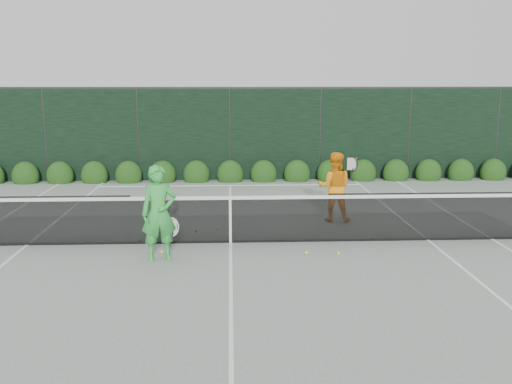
{
  "coord_description": "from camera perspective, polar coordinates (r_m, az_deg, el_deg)",
  "views": [
    {
      "loc": [
        0.01,
        -11.29,
        3.3
      ],
      "look_at": [
        0.54,
        0.3,
        1.0
      ],
      "focal_mm": 40.0,
      "sensor_mm": 36.0,
      "label": 1
    }
  ],
  "objects": [
    {
      "name": "ground",
      "position": [
        11.76,
        -2.56,
        -5.09
      ],
      "size": [
        80.0,
        80.0,
        0.0
      ],
      "primitive_type": "plane",
      "color": "gray",
      "rests_on": "ground"
    },
    {
      "name": "tennis_net",
      "position": [
        11.63,
        -2.71,
        -2.58
      ],
      "size": [
        12.9,
        0.1,
        1.07
      ],
      "color": "black",
      "rests_on": "ground"
    },
    {
      "name": "player_woman",
      "position": [
        10.61,
        -9.67,
        -2.11
      ],
      "size": [
        0.73,
        0.57,
        1.77
      ],
      "rotation": [
        0.0,
        0.0,
        0.25
      ],
      "color": "green",
      "rests_on": "ground"
    },
    {
      "name": "player_man",
      "position": [
        13.49,
        7.85,
        0.52
      ],
      "size": [
        0.93,
        0.77,
        1.64
      ],
      "rotation": [
        0.0,
        0.0,
        2.93
      ],
      "color": "#FF9D15",
      "rests_on": "ground"
    },
    {
      "name": "court_lines",
      "position": [
        11.76,
        -2.56,
        -5.06
      ],
      "size": [
        11.03,
        23.83,
        0.01
      ],
      "color": "white",
      "rests_on": "ground"
    },
    {
      "name": "windscreen_fence",
      "position": [
        8.76,
        -2.62,
        -0.56
      ],
      "size": [
        32.0,
        21.07,
        3.06
      ],
      "color": "black",
      "rests_on": "ground"
    },
    {
      "name": "hedge_row",
      "position": [
        18.69,
        -2.6,
        1.77
      ],
      "size": [
        31.66,
        0.65,
        0.94
      ],
      "color": "black",
      "rests_on": "ground"
    },
    {
      "name": "tennis_balls",
      "position": [
        11.71,
        -0.98,
        -4.99
      ],
      "size": [
        4.9,
        2.01,
        0.07
      ],
      "color": "#E4F235",
      "rests_on": "ground"
    }
  ]
}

